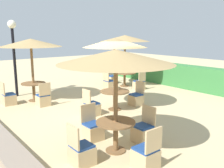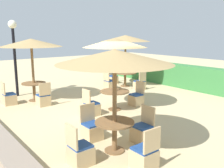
# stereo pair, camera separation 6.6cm
# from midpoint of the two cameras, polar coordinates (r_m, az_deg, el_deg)

# --- Properties ---
(ground_plane) EXTENTS (40.00, 40.00, 0.00)m
(ground_plane) POSITION_cam_midpoint_polar(r_m,az_deg,el_deg) (9.21, -2.74, -5.96)
(ground_plane) COLOR #C6B284
(hedge_row) EXTENTS (13.00, 0.70, 1.17)m
(hedge_row) POSITION_cam_midpoint_polar(r_m,az_deg,el_deg) (13.14, 17.93, 1.41)
(hedge_row) COLOR #387A3D
(hedge_row) RESTS_ON ground_plane
(lamp_post) EXTENTS (0.36, 0.36, 3.32)m
(lamp_post) POSITION_cam_midpoint_polar(r_m,az_deg,el_deg) (11.69, -21.40, 8.72)
(lamp_post) COLOR black
(lamp_post) RESTS_ON ground_plane
(parasol_front_left) EXTENTS (2.48, 2.48, 2.56)m
(parasol_front_left) POSITION_cam_midpoint_polar(r_m,az_deg,el_deg) (10.59, -17.82, 8.91)
(parasol_front_left) COLOR brown
(parasol_front_left) RESTS_ON ground_plane
(round_table_front_left) EXTENTS (0.98, 0.98, 0.76)m
(round_table_front_left) POSITION_cam_midpoint_polar(r_m,az_deg,el_deg) (10.81, -17.24, -0.67)
(round_table_front_left) COLOR brown
(round_table_front_left) RESTS_ON ground_plane
(patio_chair_front_left_east) EXTENTS (0.46, 0.46, 0.93)m
(patio_chair_front_left_east) POSITION_cam_midpoint_polar(r_m,az_deg,el_deg) (10.04, -15.22, -3.33)
(patio_chair_front_left_east) COLOR tan
(patio_chair_front_left_east) RESTS_ON ground_plane
(patio_chair_front_left_south) EXTENTS (0.46, 0.46, 0.93)m
(patio_chair_front_left_south) POSITION_cam_midpoint_polar(r_m,az_deg,el_deg) (10.62, -22.33, -3.00)
(patio_chair_front_left_south) COLOR tan
(patio_chair_front_left_south) RESTS_ON ground_plane
(parasol_center) EXTENTS (2.27, 2.27, 2.60)m
(parasol_center) POSITION_cam_midpoint_polar(r_m,az_deg,el_deg) (8.84, 0.86, 9.30)
(parasol_center) COLOR brown
(parasol_center) RESTS_ON ground_plane
(round_table_center) EXTENTS (1.07, 1.07, 0.71)m
(round_table_center) POSITION_cam_midpoint_polar(r_m,az_deg,el_deg) (9.10, 0.83, -2.49)
(round_table_center) COLOR brown
(round_table_center) RESTS_ON ground_plane
(patio_chair_center_south) EXTENTS (0.46, 0.46, 0.93)m
(patio_chair_center_south) POSITION_cam_midpoint_polar(r_m,az_deg,el_deg) (8.59, -4.53, -5.47)
(patio_chair_center_south) COLOR tan
(patio_chair_center_south) RESTS_ON ground_plane
(patio_chair_center_north) EXTENTS (0.46, 0.46, 0.93)m
(patio_chair_center_north) POSITION_cam_midpoint_polar(r_m,az_deg,el_deg) (9.81, 5.78, -3.32)
(patio_chair_center_north) COLOR tan
(patio_chair_center_north) RESTS_ON ground_plane
(parasol_front_right) EXTENTS (2.64, 2.64, 2.42)m
(parasol_front_right) POSITION_cam_midpoint_polar(r_m,az_deg,el_deg) (5.56, 0.96, 6.16)
(parasol_front_right) COLOR brown
(parasol_front_right) RESTS_ON ground_plane
(round_table_front_right) EXTENTS (0.93, 0.93, 0.74)m
(round_table_front_right) POSITION_cam_midpoint_polar(r_m,az_deg,el_deg) (5.96, 0.91, -10.26)
(round_table_front_right) COLOR brown
(round_table_front_right) RESTS_ON ground_plane
(patio_chair_front_right_south) EXTENTS (0.46, 0.46, 0.93)m
(patio_chair_front_right_south) POSITION_cam_midpoint_polar(r_m,az_deg,el_deg) (5.56, -6.98, -15.36)
(patio_chair_front_right_south) COLOR tan
(patio_chair_front_right_south) RESTS_ON ground_plane
(patio_chair_front_right_north) EXTENTS (0.46, 0.46, 0.93)m
(patio_chair_front_right_north) POSITION_cam_midpoint_polar(r_m,az_deg,el_deg) (6.61, 7.25, -10.84)
(patio_chair_front_right_north) COLOR tan
(patio_chair_front_right_north) RESTS_ON ground_plane
(patio_chair_front_right_east) EXTENTS (0.46, 0.46, 0.93)m
(patio_chair_front_right_east) POSITION_cam_midpoint_polar(r_m,az_deg,el_deg) (5.43, 7.81, -16.08)
(patio_chair_front_right_east) COLOR tan
(patio_chair_front_right_east) RESTS_ON ground_plane
(patio_chair_front_right_west) EXTENTS (0.46, 0.46, 0.93)m
(patio_chair_front_right_west) POSITION_cam_midpoint_polar(r_m,az_deg,el_deg) (6.72, -4.39, -10.39)
(patio_chair_front_right_west) COLOR tan
(patio_chair_front_right_west) RESTS_ON ground_plane
(parasol_back_left) EXTENTS (2.53, 2.53, 2.67)m
(parasol_back_left) POSITION_cam_midpoint_polar(r_m,az_deg,el_deg) (12.99, 3.26, 10.32)
(parasol_back_left) COLOR brown
(parasol_back_left) RESTS_ON ground_plane
(round_table_back_left) EXTENTS (1.18, 1.18, 0.74)m
(round_table_back_left) POSITION_cam_midpoint_polar(r_m,az_deg,el_deg) (13.16, 3.16, 2.04)
(round_table_back_left) COLOR brown
(round_table_back_left) RESTS_ON ground_plane
(patio_chair_back_left_south) EXTENTS (0.46, 0.46, 0.93)m
(patio_chair_back_left_south) POSITION_cam_midpoint_polar(r_m,az_deg,el_deg) (12.56, -0.46, 0.03)
(patio_chair_back_left_south) COLOR tan
(patio_chair_back_left_south) RESTS_ON ground_plane
(patio_chair_back_left_east) EXTENTS (0.46, 0.46, 0.93)m
(patio_chair_back_left_east) POSITION_cam_midpoint_polar(r_m,az_deg,el_deg) (12.50, 6.49, -0.10)
(patio_chair_back_left_east) COLOR tan
(patio_chair_back_left_east) RESTS_ON ground_plane
(patio_chair_back_left_west) EXTENTS (0.46, 0.46, 0.93)m
(patio_chair_back_left_west) POSITION_cam_midpoint_polar(r_m,az_deg,el_deg) (13.96, 0.25, 1.20)
(patio_chair_back_left_west) COLOR tan
(patio_chair_back_left_west) RESTS_ON ground_plane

